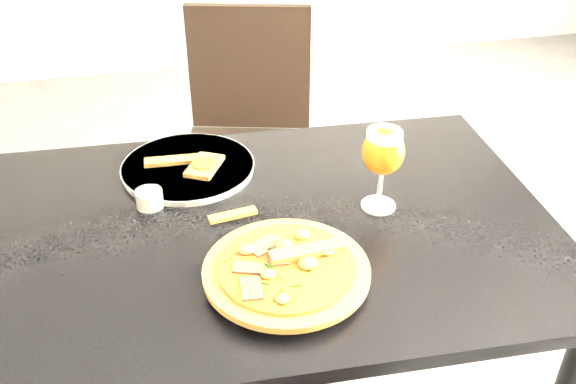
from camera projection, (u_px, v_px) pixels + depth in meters
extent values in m
cube|color=black|center=(263.00, 230.00, 1.32)|extent=(1.24, 0.86, 0.03)
cylinder|color=black|center=(50.00, 288.00, 1.73)|extent=(0.05, 0.05, 0.72)
cylinder|color=black|center=(430.00, 244.00, 1.89)|extent=(0.05, 0.05, 0.72)
cube|color=black|center=(247.00, 163.00, 2.10)|extent=(0.52, 0.52, 0.04)
cylinder|color=black|center=(193.00, 251.00, 2.09)|extent=(0.04, 0.04, 0.43)
cylinder|color=black|center=(297.00, 254.00, 2.08)|extent=(0.04, 0.04, 0.43)
cylinder|color=black|center=(207.00, 194.00, 2.38)|extent=(0.04, 0.04, 0.43)
cylinder|color=black|center=(299.00, 195.00, 2.37)|extent=(0.04, 0.04, 0.43)
cube|color=black|center=(249.00, 68.00, 2.12)|extent=(0.40, 0.13, 0.42)
cylinder|color=white|center=(291.00, 271.00, 1.18)|extent=(0.37, 0.37, 0.01)
cylinder|color=#9A5825|center=(286.00, 270.00, 1.16)|extent=(0.30, 0.30, 0.01)
cylinder|color=red|center=(286.00, 266.00, 1.16)|extent=(0.25, 0.25, 0.01)
cube|color=#43281D|center=(304.00, 261.00, 1.16)|extent=(0.06, 0.03, 0.00)
cube|color=#43281D|center=(280.00, 246.00, 1.20)|extent=(0.03, 0.06, 0.00)
cube|color=#43281D|center=(245.00, 270.00, 1.14)|extent=(0.06, 0.03, 0.00)
cube|color=#43281D|center=(290.00, 276.00, 1.13)|extent=(0.03, 0.06, 0.00)
ellipsoid|color=gold|center=(295.00, 258.00, 1.16)|extent=(0.03, 0.03, 0.01)
ellipsoid|color=gold|center=(284.00, 237.00, 1.21)|extent=(0.03, 0.03, 0.01)
ellipsoid|color=gold|center=(277.00, 258.00, 1.16)|extent=(0.03, 0.03, 0.01)
ellipsoid|color=gold|center=(245.00, 270.00, 1.13)|extent=(0.03, 0.03, 0.01)
ellipsoid|color=gold|center=(282.00, 270.00, 1.13)|extent=(0.03, 0.03, 0.01)
ellipsoid|color=gold|center=(308.00, 288.00, 1.10)|extent=(0.03, 0.03, 0.01)
ellipsoid|color=gold|center=(298.00, 264.00, 1.15)|extent=(0.03, 0.03, 0.01)
cube|color=#16440C|center=(288.00, 259.00, 1.17)|extent=(0.01, 0.02, 0.00)
cube|color=#16440C|center=(278.00, 248.00, 1.19)|extent=(0.01, 0.02, 0.00)
cube|color=#16440C|center=(254.00, 245.00, 1.20)|extent=(0.01, 0.02, 0.00)
cube|color=#16440C|center=(269.00, 261.00, 1.16)|extent=(0.02, 0.01, 0.00)
cube|color=#16440C|center=(251.00, 270.00, 1.14)|extent=(0.02, 0.00, 0.00)
cube|color=#16440C|center=(279.00, 268.00, 1.14)|extent=(0.02, 0.01, 0.00)
cube|color=#16440C|center=(276.00, 281.00, 1.12)|extent=(0.01, 0.02, 0.00)
cube|color=#16440C|center=(291.00, 295.00, 1.09)|extent=(0.01, 0.02, 0.00)
cube|color=#16440C|center=(296.00, 274.00, 1.13)|extent=(0.01, 0.02, 0.00)
cube|color=#16440C|center=(319.00, 276.00, 1.13)|extent=(0.02, 0.02, 0.00)
cube|color=#16440C|center=(295.00, 265.00, 1.15)|extent=(0.02, 0.01, 0.00)
cube|color=#16440C|center=(310.00, 257.00, 1.17)|extent=(0.02, 0.01, 0.00)
cube|color=#16440C|center=(312.00, 242.00, 1.21)|extent=(0.02, 0.02, 0.00)
cube|color=#9A5825|center=(310.00, 255.00, 1.17)|extent=(0.14, 0.04, 0.01)
cylinder|color=white|center=(188.00, 168.00, 1.49)|extent=(0.38, 0.38, 0.02)
cube|color=#9A5825|center=(171.00, 161.00, 1.49)|extent=(0.13, 0.04, 0.01)
cube|color=#9A5825|center=(204.00, 166.00, 1.47)|extent=(0.10, 0.12, 0.01)
cylinder|color=red|center=(204.00, 163.00, 1.46)|extent=(0.06, 0.06, 0.00)
cube|color=#9A5825|center=(233.00, 215.00, 1.34)|extent=(0.10, 0.04, 0.01)
cylinder|color=silver|center=(149.00, 199.00, 1.36)|extent=(0.06, 0.06, 0.04)
cylinder|color=gold|center=(149.00, 193.00, 1.35)|extent=(0.05, 0.05, 0.01)
cylinder|color=silver|center=(378.00, 205.00, 1.37)|extent=(0.07, 0.07, 0.01)
cylinder|color=silver|center=(380.00, 189.00, 1.34)|extent=(0.01, 0.01, 0.08)
ellipsoid|color=#A1580F|center=(383.00, 151.00, 1.29)|extent=(0.09, 0.09, 0.10)
cylinder|color=white|center=(385.00, 135.00, 1.27)|extent=(0.07, 0.07, 0.02)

